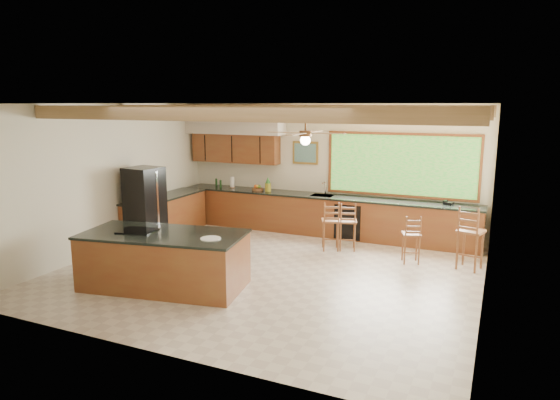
% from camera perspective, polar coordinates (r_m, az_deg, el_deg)
% --- Properties ---
extents(ground, '(7.20, 7.20, 0.00)m').
position_cam_1_polar(ground, '(9.13, -1.33, -8.21)').
color(ground, beige).
rests_on(ground, ground).
extents(room_shell, '(7.27, 6.54, 3.02)m').
position_cam_1_polar(room_shell, '(9.32, -0.61, 6.13)').
color(room_shell, beige).
rests_on(room_shell, ground).
extents(counter_run, '(7.12, 3.10, 1.27)m').
position_cam_1_polar(counter_run, '(11.54, 0.35, -1.71)').
color(counter_run, brown).
rests_on(counter_run, ground).
extents(island, '(2.82, 1.68, 0.94)m').
position_cam_1_polar(island, '(8.50, -13.10, -6.69)').
color(island, brown).
rests_on(island, ground).
extents(refrigerator, '(0.73, 0.71, 1.70)m').
position_cam_1_polar(refrigerator, '(10.83, -15.16, -0.85)').
color(refrigerator, black).
rests_on(refrigerator, ground).
extents(bar_stool_a, '(0.45, 0.45, 1.01)m').
position_cam_1_polar(bar_stool_a, '(10.35, 7.67, -2.53)').
color(bar_stool_a, brown).
rests_on(bar_stool_a, ground).
extents(bar_stool_b, '(0.48, 0.48, 1.03)m').
position_cam_1_polar(bar_stool_b, '(10.31, 5.73, -2.49)').
color(bar_stool_b, brown).
rests_on(bar_stool_b, ground).
extents(bar_stool_c, '(0.43, 0.43, 0.93)m').
position_cam_1_polar(bar_stool_c, '(9.76, 14.74, -3.91)').
color(bar_stool_c, brown).
rests_on(bar_stool_c, ground).
extents(bar_stool_d, '(0.52, 0.52, 1.19)m').
position_cam_1_polar(bar_stool_d, '(9.67, 20.98, -3.51)').
color(bar_stool_d, brown).
rests_on(bar_stool_d, ground).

